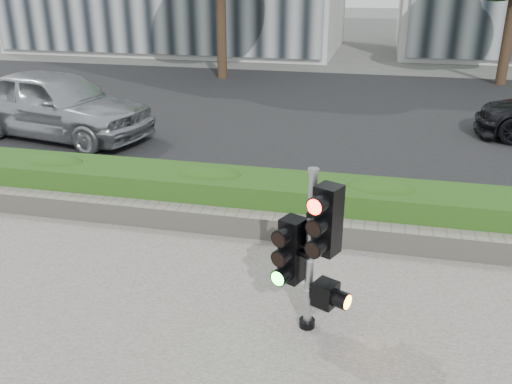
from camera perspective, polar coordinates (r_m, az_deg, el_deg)
ground at (r=6.60m, az=-1.33°, el=-12.23°), size 120.00×120.00×0.00m
road at (r=15.78m, az=7.74°, el=8.32°), size 60.00×13.00×0.02m
curb at (r=9.29m, az=3.45°, el=-1.15°), size 60.00×0.25×0.12m
stone_wall at (r=8.11m, az=1.97°, el=-3.65°), size 12.00×0.32×0.34m
hedge at (r=8.63m, az=2.82°, el=-0.79°), size 12.00×1.00×0.68m
traffic_signal at (r=5.76m, az=6.11°, el=-5.42°), size 0.70×0.60×1.89m
car_silver at (r=13.84m, az=-20.26°, el=8.69°), size 5.02×2.78×1.61m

